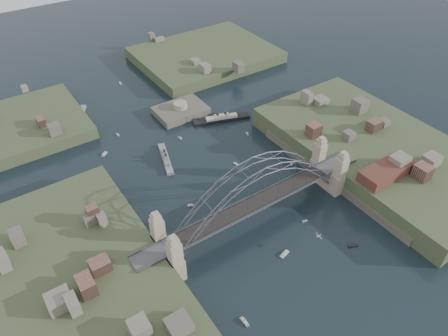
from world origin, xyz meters
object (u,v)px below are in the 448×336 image
(fort_island, at_px, (181,114))
(wharf_shed, at_px, (386,171))
(bridge, at_px, (257,193))
(ocean_liner, at_px, (222,119))
(naval_cruiser_far, at_px, (80,116))
(naval_cruiser_near, at_px, (166,158))

(fort_island, height_order, wharf_shed, wharf_shed)
(bridge, distance_m, fort_island, 72.14)
(fort_island, distance_m, ocean_liner, 19.19)
(naval_cruiser_far, bearing_deg, naval_cruiser_near, -70.18)
(naval_cruiser_near, bearing_deg, bridge, -78.25)
(fort_island, distance_m, wharf_shed, 90.48)
(ocean_liner, bearing_deg, naval_cruiser_near, -162.25)
(bridge, height_order, wharf_shed, bridge)
(bridge, bearing_deg, wharf_shed, -17.65)
(bridge, relative_size, naval_cruiser_far, 5.25)
(bridge, bearing_deg, fort_island, 80.27)
(fort_island, relative_size, naval_cruiser_far, 1.38)
(wharf_shed, xyz_separation_m, naval_cruiser_near, (-53.22, 58.32, -9.12))
(bridge, distance_m, wharf_shed, 46.23)
(bridge, xyz_separation_m, fort_island, (12.00, 70.00, -12.66))
(wharf_shed, bearing_deg, naval_cruiser_near, 132.38)
(naval_cruiser_far, bearing_deg, wharf_shed, -56.42)
(fort_island, bearing_deg, naval_cruiser_near, -129.56)
(wharf_shed, height_order, naval_cruiser_far, wharf_shed)
(fort_island, relative_size, wharf_shed, 1.10)
(fort_island, relative_size, ocean_liner, 0.89)
(bridge, bearing_deg, ocean_liner, 66.62)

